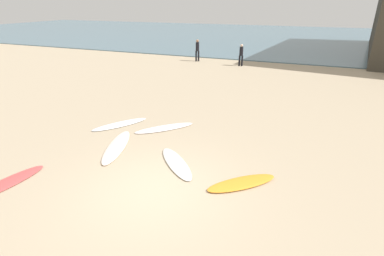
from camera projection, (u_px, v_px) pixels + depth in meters
ground_plane at (154, 190)px, 7.70m from camera, size 120.00×120.00×0.00m
ocean_water at (290, 37)px, 40.93m from camera, size 120.00×40.00×0.08m
surfboard_0 at (117, 146)px, 9.94m from camera, size 1.36×2.60×0.08m
surfboard_1 at (165, 128)px, 11.41m from camera, size 2.03×2.09×0.07m
surfboard_2 at (176, 163)px, 8.92m from camera, size 1.87×1.89×0.07m
surfboard_3 at (5, 184)px, 7.92m from camera, size 0.90×2.26×0.06m
surfboard_4 at (120, 124)px, 11.76m from camera, size 1.70×2.22×0.06m
surfboard_5 at (242, 183)px, 7.93m from camera, size 1.87×1.79×0.09m
beachgoer_near at (197, 49)px, 24.00m from camera, size 0.38×0.38×1.74m
beachgoer_mid at (241, 54)px, 22.24m from camera, size 0.34×0.31×1.63m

